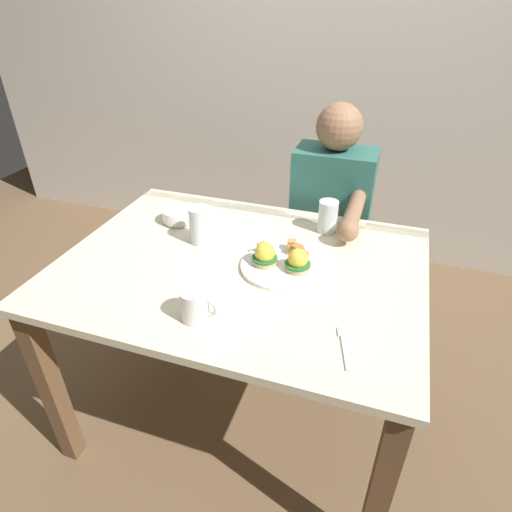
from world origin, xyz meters
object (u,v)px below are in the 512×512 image
Objects in this scene: dining_table at (241,289)px; water_glass_far at (201,227)px; eggs_benedict_plate at (282,262)px; diner_person at (330,218)px; coffee_mug at (196,304)px; fork at (344,345)px; water_glass_near at (328,218)px; fruit_bowl at (178,215)px.

water_glass_far reaches higher than dining_table.
dining_table is 0.19m from eggs_benedict_plate.
dining_table is at bearing -173.31° from eggs_benedict_plate.
eggs_benedict_plate is at bearing -96.05° from diner_person.
eggs_benedict_plate is at bearing 63.81° from coffee_mug.
diner_person is at bearing 53.13° from water_glass_far.
coffee_mug reaches higher than dining_table.
coffee_mug is at bearing -176.65° from fork.
diner_person is (0.22, 0.90, -0.14)m from coffee_mug.
water_glass_near is 0.11× the size of diner_person.
water_glass_far is (-0.57, 0.37, 0.06)m from fork.
water_glass_near reaches higher than fruit_bowl.
water_glass_far reaches higher than fork.
water_glass_near is at bearing 67.91° from coffee_mug.
dining_table is 0.41m from fruit_bowl.
coffee_mug is 0.66m from water_glass_near.
diner_person is (0.20, 0.60, 0.02)m from dining_table.
water_glass_far reaches higher than water_glass_near.
fork is (0.39, -0.28, 0.11)m from dining_table.
coffee_mug is at bearing -103.60° from diner_person.
dining_table is at bearing -26.07° from water_glass_far.
coffee_mug is at bearing -93.28° from dining_table.
fork is (0.72, -0.48, -0.03)m from fruit_bowl.
dining_table is 4.44× the size of eggs_benedict_plate.
water_glass_near is (0.25, 0.61, 0.00)m from coffee_mug.
fruit_bowl is (-0.47, 0.18, 0.00)m from eggs_benedict_plate.
fruit_bowl is 0.19m from water_glass_far.
fruit_bowl is at bearing -168.56° from water_glass_near.
water_glass_near is (-0.16, 0.59, 0.05)m from fork.
coffee_mug is at bearing -57.89° from fruit_bowl.
water_glass_far is at bearing -126.87° from diner_person.
fruit_bowl is at bearing 158.81° from eggs_benedict_plate.
eggs_benedict_plate is at bearing -21.19° from fruit_bowl.
diner_person reaches higher than eggs_benedict_plate.
fruit_bowl is 0.57m from water_glass_near.
fork is at bearing -74.96° from water_glass_near.
water_glass_near is 0.90× the size of water_glass_far.
eggs_benedict_plate is 0.50m from fruit_bowl.
water_glass_far is at bearing 147.36° from fork.
fruit_bowl is at bearing 146.57° from fork.
fruit_bowl is 1.08× the size of coffee_mug.
fruit_bowl is at bearing 122.11° from coffee_mug.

